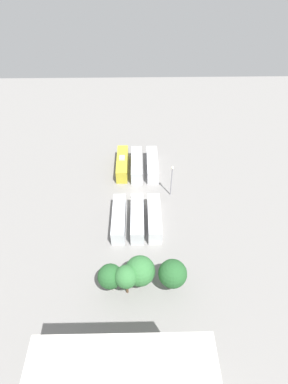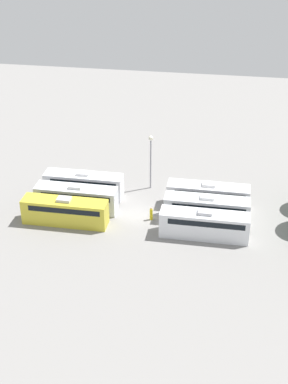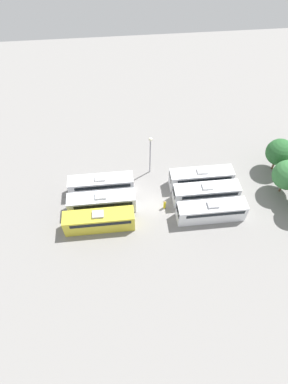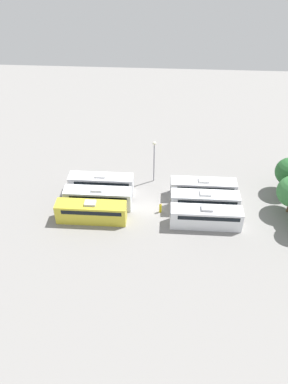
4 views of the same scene
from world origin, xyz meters
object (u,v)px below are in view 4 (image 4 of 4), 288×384
Objects in this scene: bus_3 at (203,188)px; bus_4 at (205,201)px; bus_0 at (101,183)px; worker_person at (160,208)px; bus_5 at (206,217)px; bus_1 at (98,197)px; bus_2 at (91,211)px; light_pole at (154,155)px.

bus_3 is 3.18m from bus_4.
bus_3 is (0.23, 15.93, 0.00)m from bus_0.
bus_3 is 7.71m from worker_person.
bus_1 is at bearing -101.72° from bus_5.
worker_person is (4.31, 9.45, -0.90)m from bus_0.
bus_3 is 1.00× the size of bus_5.
bus_2 is 10.19m from worker_person.
bus_3 is at bearing -179.71° from bus_5.
bus_3 is 5.99× the size of worker_person.
light_pole is (-7.80, -1.34, 4.32)m from worker_person.
bus_1 is at bearing -89.62° from bus_4.
worker_person is at bearing 85.16° from bus_1.
bus_2 is at bearing -76.08° from worker_person.
light_pole is at bearing -142.68° from bus_5.
bus_3 and bus_4 have the same top height.
bus_5 is (3.41, -0.03, 0.00)m from bus_4.
bus_5 is (3.31, 15.94, 0.00)m from bus_1.
bus_0 is 1.00× the size of bus_1.
bus_2 and bus_4 have the same top height.
bus_0 is 10.42m from worker_person.
bus_2 and bus_3 have the same top height.
bus_0 and bus_3 have the same top height.
bus_3 reaches higher than worker_person.
worker_person is at bearing -57.82° from bus_3.
bus_4 is at bearing 179.50° from bus_5.
bus_3 is 1.35× the size of light_pole.
bus_1 is 3.27m from bus_2.
light_pole reaches higher than bus_0.
bus_1 is at bearing 172.36° from bus_2.
bus_2 is (6.75, -0.41, 0.00)m from bus_0.
bus_4 is (3.18, 0.06, 0.00)m from bus_3.
worker_person is at bearing 65.48° from bus_0.
light_pole reaches higher than bus_1.
light_pole is (-3.49, 8.10, 3.43)m from bus_0.
bus_1 is 11.23m from light_pole.
bus_1 is 15.97m from bus_4.
light_pole is (-6.90, -7.89, 3.43)m from bus_4.
bus_4 reaches higher than worker_person.
bus_2 is 17.59m from bus_3.
bus_3 is at bearing 122.18° from worker_person.
bus_1 is at bearing -49.08° from light_pole.
bus_1 is 1.00× the size of bus_4.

